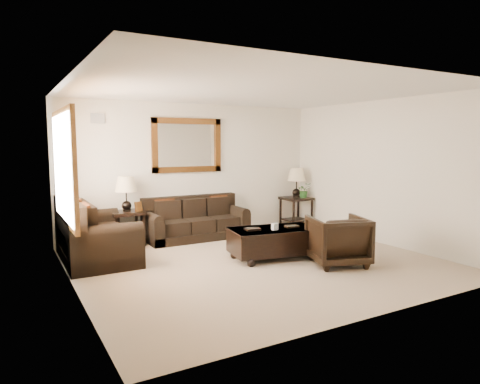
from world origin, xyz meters
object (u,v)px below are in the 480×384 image
end_table_left (126,201)px  armchair (338,238)px  loveseat (93,238)px  coffee_table (274,239)px  sofa (195,223)px  end_table_right (296,188)px

end_table_left → armchair: 3.88m
loveseat → armchair: (3.30, -2.13, 0.05)m
coffee_table → armchair: 1.06m
sofa → end_table_left: end_table_left is taller
sofa → end_table_right: bearing=1.3°
coffee_table → loveseat: bearing=163.8°
sofa → end_table_right: size_ratio=1.53×
armchair → end_table_right: bearing=-96.5°
armchair → end_table_left: bearing=-30.2°
sofa → coffee_table: 2.08m
sofa → armchair: armchair is taller
coffee_table → end_table_right: bearing=55.7°
end_table_left → loveseat: bearing=-134.4°
sofa → coffee_table: (0.54, -2.01, 0.01)m
end_table_left → sofa: bearing=-2.9°
end_table_left → coffee_table: 2.86m
coffee_table → end_table_left: bearing=142.1°
coffee_table → sofa: bearing=114.9°
loveseat → end_table_right: size_ratio=1.35×
sofa → loveseat: size_ratio=1.13×
end_table_right → coffee_table: 2.94m
armchair → loveseat: bearing=-14.1°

